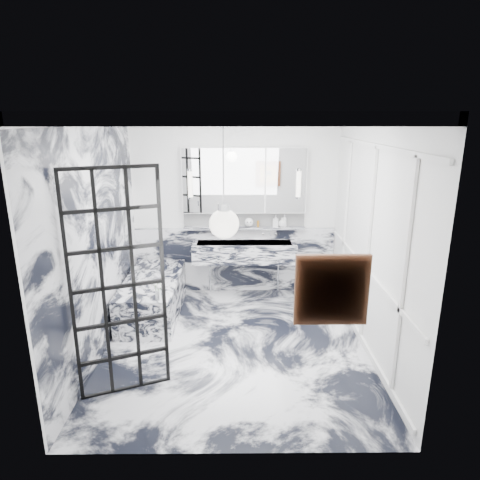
{
  "coord_description": "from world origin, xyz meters",
  "views": [
    {
      "loc": [
        0.03,
        -4.79,
        2.77
      ],
      "look_at": [
        0.07,
        0.5,
        1.23
      ],
      "focal_mm": 32.0,
      "sensor_mm": 36.0,
      "label": 1
    }
  ],
  "objects_px": {
    "crittall_door": "(118,287)",
    "trough_sink": "(244,252)",
    "bathtub": "(153,296)",
    "mirror_cabinet": "(244,180)"
  },
  "relations": [
    {
      "from": "crittall_door",
      "to": "bathtub",
      "type": "relative_size",
      "value": 1.41
    },
    {
      "from": "mirror_cabinet",
      "to": "bathtub",
      "type": "height_order",
      "value": "mirror_cabinet"
    },
    {
      "from": "trough_sink",
      "to": "crittall_door",
      "type": "bearing_deg",
      "value": -117.61
    },
    {
      "from": "mirror_cabinet",
      "to": "bathtub",
      "type": "distance_m",
      "value": 2.2
    },
    {
      "from": "crittall_door",
      "to": "trough_sink",
      "type": "distance_m",
      "value": 2.79
    },
    {
      "from": "bathtub",
      "to": "mirror_cabinet",
      "type": "bearing_deg",
      "value": 32.06
    },
    {
      "from": "crittall_door",
      "to": "mirror_cabinet",
      "type": "xyz_separation_m",
      "value": [
        1.28,
        2.62,
        0.66
      ]
    },
    {
      "from": "bathtub",
      "to": "crittall_door",
      "type": "bearing_deg",
      "value": -88.54
    },
    {
      "from": "crittall_door",
      "to": "trough_sink",
      "type": "bearing_deg",
      "value": 41.25
    },
    {
      "from": "trough_sink",
      "to": "bathtub",
      "type": "distance_m",
      "value": 1.55
    }
  ]
}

